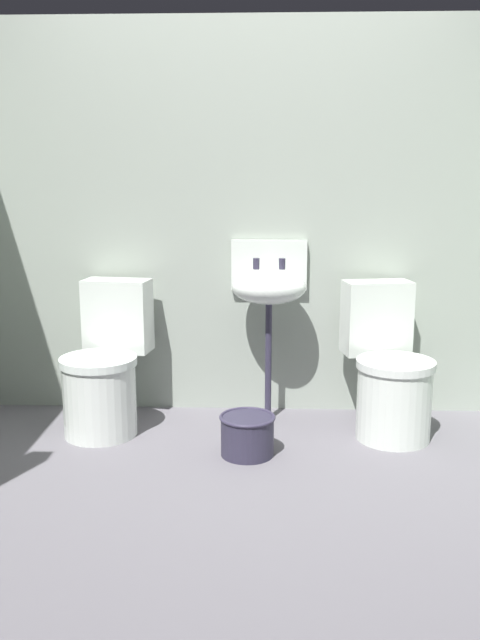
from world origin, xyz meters
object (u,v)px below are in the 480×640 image
Objects in this scene: bucket at (247,434)px; sink at (269,286)px; toilet_right at (389,374)px; toilet_left at (105,371)px.

sink is at bearing 78.91° from bucket.
toilet_right is 0.79m from sink.
toilet_left and toilet_right have the same top height.
bucket is (-0.73, -0.33, -0.22)m from toilet_right.
toilet_left is 1.00× the size of toilet_right.
bucket is at bearing 165.54° from toilet_left.
toilet_right is at bearing 24.30° from bucket.
sink reaches higher than bucket.
toilet_right is (1.50, 0.00, 0.00)m from toilet_left.
toilet_right is at bearing -171.13° from toilet_left.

